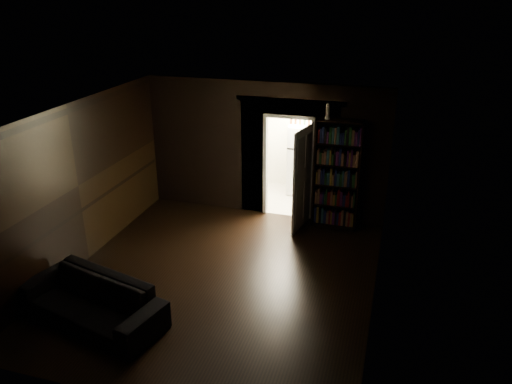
# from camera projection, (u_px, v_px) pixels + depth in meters

# --- Properties ---
(ground) EXTENTS (5.50, 5.50, 0.00)m
(ground) POSITION_uv_depth(u_px,v_px,m) (220.00, 280.00, 8.31)
(ground) COLOR black
(ground) RESTS_ON ground
(room_walls) EXTENTS (5.02, 5.61, 2.84)m
(room_walls) POSITION_uv_depth(u_px,v_px,m) (238.00, 164.00, 8.60)
(room_walls) COLOR black
(room_walls) RESTS_ON ground
(kitchen_alcove) EXTENTS (2.20, 1.80, 2.60)m
(kitchen_alcove) POSITION_uv_depth(u_px,v_px,m) (299.00, 145.00, 11.13)
(kitchen_alcove) COLOR #B9B5A2
(kitchen_alcove) RESTS_ON ground
(sofa) EXTENTS (2.39, 1.47, 0.86)m
(sofa) POSITION_uv_depth(u_px,v_px,m) (91.00, 295.00, 7.17)
(sofa) COLOR black
(sofa) RESTS_ON ground
(bookshelf) EXTENTS (0.94, 0.44, 2.20)m
(bookshelf) POSITION_uv_depth(u_px,v_px,m) (337.00, 175.00, 9.73)
(bookshelf) COLOR black
(bookshelf) RESTS_ON ground
(refrigerator) EXTENTS (0.95, 0.92, 1.65)m
(refrigerator) POSITION_uv_depth(u_px,v_px,m) (306.00, 159.00, 11.46)
(refrigerator) COLOR white
(refrigerator) RESTS_ON ground
(door) EXTENTS (0.21, 0.84, 2.05)m
(door) POSITION_uv_depth(u_px,v_px,m) (302.00, 179.00, 9.72)
(door) COLOR silver
(door) RESTS_ON ground
(figurine) EXTENTS (0.13, 0.13, 0.30)m
(figurine) POSITION_uv_depth(u_px,v_px,m) (328.00, 111.00, 9.31)
(figurine) COLOR silver
(figurine) RESTS_ON bookshelf
(bottles) EXTENTS (0.62, 0.25, 0.25)m
(bottles) POSITION_uv_depth(u_px,v_px,m) (302.00, 119.00, 11.01)
(bottles) COLOR black
(bottles) RESTS_ON refrigerator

